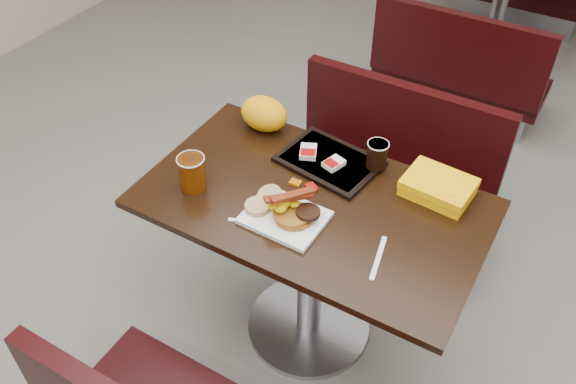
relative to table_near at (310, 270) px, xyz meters
The scene contains 23 objects.
floor 0.38m from the table_near, ahead, with size 6.00×7.00×0.01m, color slate.
table_near is the anchor object (origin of this frame).
bench_near_n 0.70m from the table_near, 90.00° to the left, with size 1.00×0.46×0.72m, color black, non-canonical shape.
table_far 2.60m from the table_near, 90.00° to the left, with size 1.20×0.70×0.75m, color black, non-canonical shape.
bench_far_s 1.90m from the table_near, 90.00° to the left, with size 1.00×0.46×0.72m, color black, non-canonical shape.
platter 0.41m from the table_near, 107.17° to the right, with size 0.27×0.21×0.02m, color white.
pancake_stack 0.42m from the table_near, 93.15° to the right, with size 0.13×0.13×0.03m, color #975319.
sausage_patty 0.44m from the table_near, 70.67° to the right, with size 0.08×0.08×0.01m, color black.
scrambled_eggs 0.46m from the table_near, 111.73° to the right, with size 0.09×0.08×0.05m, color yellow.
bacon_strips 0.49m from the table_near, 106.03° to the right, with size 0.16×0.07×0.01m, color #440C04, non-canonical shape.
muffin_bottom 0.45m from the table_near, 133.60° to the right, with size 0.09×0.09×0.02m, color tan.
muffin_top 0.44m from the table_near, 141.76° to the right, with size 0.09×0.09×0.02m, color tan.
coffee_cup_near 0.62m from the table_near, 159.76° to the right, with size 0.09×0.09×0.13m, color #803204.
fork 0.46m from the table_near, 126.05° to the right, with size 0.15×0.03×0.00m, color white, non-canonical shape.
knife 0.50m from the table_near, 23.00° to the right, with size 0.19×0.02×0.00m, color white.
condiment_syrup 0.40m from the table_near, 154.68° to the left, with size 0.04×0.03×0.01m, color #9D4806.
condiment_ketchup 0.39m from the table_near, 123.72° to the left, with size 0.05×0.03×0.01m, color #8C0504.
tray 0.44m from the table_near, 102.30° to the left, with size 0.36×0.25×0.02m, color black.
hashbrown_sleeve_left 0.47m from the table_near, 123.03° to the left, with size 0.06×0.08×0.02m, color silver.
hashbrown_sleeve_right 0.44m from the table_near, 94.92° to the left, with size 0.06×0.08×0.02m, color silver.
coffee_cup_far 0.53m from the table_near, 66.18° to the left, with size 0.07×0.07×0.10m, color black.
clamshell 0.60m from the table_near, 34.96° to the left, with size 0.24×0.18×0.06m, color #FFB004.
paper_bag 0.64m from the table_near, 143.29° to the left, with size 0.20×0.14×0.14m, color orange.
Camera 1 is at (0.70, -1.38, 2.20)m, focal length 37.94 mm.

